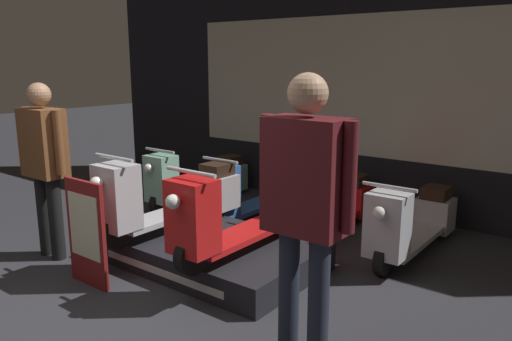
% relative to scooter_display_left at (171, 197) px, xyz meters
% --- Properties ---
extents(ground_plane, '(30.00, 30.00, 0.00)m').
position_rel_scooter_display_left_xyz_m(ground_plane, '(0.49, -1.48, -0.57)').
color(ground_plane, '#2D2D33').
extents(shop_wall_back, '(8.19, 0.09, 3.20)m').
position_rel_scooter_display_left_xyz_m(shop_wall_back, '(0.49, 2.51, 1.03)').
color(shop_wall_back, black).
rests_on(shop_wall_back, ground_plane).
extents(display_platform, '(2.02, 1.19, 0.25)m').
position_rel_scooter_display_left_xyz_m(display_platform, '(0.46, 0.02, -0.44)').
color(display_platform, black).
rests_on(display_platform, ground_plane).
extents(scooter_display_left, '(0.49, 1.73, 0.82)m').
position_rel_scooter_display_left_xyz_m(scooter_display_left, '(0.00, 0.00, 0.00)').
color(scooter_display_left, black).
rests_on(scooter_display_left, display_platform).
extents(scooter_display_right, '(0.49, 1.73, 0.82)m').
position_rel_scooter_display_left_xyz_m(scooter_display_right, '(0.91, 0.00, 0.00)').
color(scooter_display_right, black).
rests_on(scooter_display_right, display_platform).
extents(scooter_backrow_0, '(0.49, 1.73, 0.82)m').
position_rel_scooter_display_left_xyz_m(scooter_backrow_0, '(-1.01, 1.40, -0.25)').
color(scooter_backrow_0, black).
rests_on(scooter_backrow_0, ground_plane).
extents(scooter_backrow_1, '(0.49, 1.73, 0.82)m').
position_rel_scooter_display_left_xyz_m(scooter_backrow_1, '(-0.05, 1.40, -0.25)').
color(scooter_backrow_1, black).
rests_on(scooter_backrow_1, ground_plane).
extents(scooter_backrow_2, '(0.49, 1.73, 0.82)m').
position_rel_scooter_display_left_xyz_m(scooter_backrow_2, '(0.91, 1.40, -0.25)').
color(scooter_backrow_2, black).
rests_on(scooter_backrow_2, ground_plane).
extents(scooter_backrow_3, '(0.49, 1.73, 0.82)m').
position_rel_scooter_display_left_xyz_m(scooter_backrow_3, '(1.87, 1.40, -0.25)').
color(scooter_backrow_3, black).
rests_on(scooter_backrow_3, ground_plane).
extents(person_left_browsing, '(0.61, 0.25, 1.66)m').
position_rel_scooter_display_left_xyz_m(person_left_browsing, '(-0.85, -0.77, 0.42)').
color(person_left_browsing, black).
rests_on(person_left_browsing, ground_plane).
extents(person_right_browsing, '(0.64, 0.27, 1.79)m').
position_rel_scooter_display_left_xyz_m(person_right_browsing, '(1.99, -0.77, 0.52)').
color(person_right_browsing, '#232838').
rests_on(person_right_browsing, ground_plane).
extents(price_sign_board, '(0.48, 0.04, 0.91)m').
position_rel_scooter_display_left_xyz_m(price_sign_board, '(-0.03, -0.93, -0.11)').
color(price_sign_board, maroon).
rests_on(price_sign_board, ground_plane).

